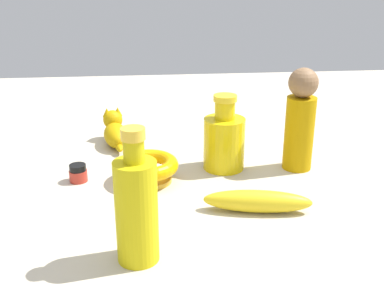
{
  "coord_description": "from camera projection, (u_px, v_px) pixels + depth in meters",
  "views": [
    {
      "loc": [
        0.08,
        0.84,
        0.41
      ],
      "look_at": [
        0.0,
        0.0,
        0.09
      ],
      "focal_mm": 44.13,
      "sensor_mm": 36.0,
      "label": 1
    }
  ],
  "objects": [
    {
      "name": "bottle_short",
      "position": [
        224.0,
        140.0,
        1.0
      ],
      "size": [
        0.09,
        0.09,
        0.16
      ],
      "color": "gold",
      "rests_on": "ground"
    },
    {
      "name": "cat_figurine",
      "position": [
        115.0,
        131.0,
        1.14
      ],
      "size": [
        0.08,
        0.15,
        0.08
      ],
      "color": "#BA9007",
      "rests_on": "ground"
    },
    {
      "name": "nail_polish_jar",
      "position": [
        78.0,
        173.0,
        0.95
      ],
      "size": [
        0.04,
        0.04,
        0.04
      ],
      "color": "#B43024",
      "rests_on": "ground"
    },
    {
      "name": "ground",
      "position": [
        192.0,
        185.0,
        0.94
      ],
      "size": [
        2.0,
        2.0,
        0.0
      ],
      "primitive_type": "plane",
      "color": "#BCB29E"
    },
    {
      "name": "person_figure_adult",
      "position": [
        300.0,
        120.0,
        0.98
      ],
      "size": [
        0.08,
        0.08,
        0.22
      ],
      "color": "#BA8904",
      "rests_on": "ground"
    },
    {
      "name": "banana",
      "position": [
        258.0,
        201.0,
        0.83
      ],
      "size": [
        0.2,
        0.07,
        0.04
      ],
      "primitive_type": "ellipsoid",
      "rotation": [
        0.0,
        0.0,
        2.97
      ],
      "color": "yellow",
      "rests_on": "ground"
    },
    {
      "name": "bottle_tall",
      "position": [
        136.0,
        207.0,
        0.67
      ],
      "size": [
        0.06,
        0.06,
        0.21
      ],
      "color": "gold",
      "rests_on": "ground"
    },
    {
      "name": "bowl",
      "position": [
        148.0,
        168.0,
        0.94
      ],
      "size": [
        0.12,
        0.12,
        0.05
      ],
      "color": "gold",
      "rests_on": "ground"
    }
  ]
}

